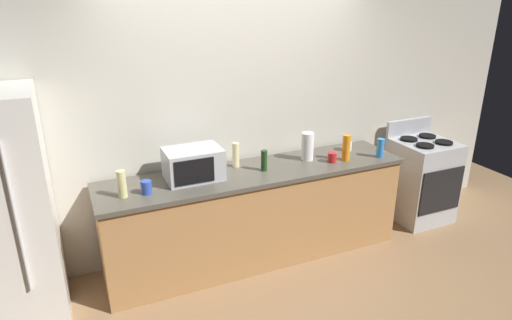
% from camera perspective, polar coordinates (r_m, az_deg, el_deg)
% --- Properties ---
extents(ground_plane, '(8.00, 8.00, 0.00)m').
position_cam_1_polar(ground_plane, '(4.17, 2.31, -14.79)').
color(ground_plane, '#93704C').
extents(back_wall, '(6.40, 0.10, 2.70)m').
position_cam_1_polar(back_wall, '(4.27, -2.25, 6.20)').
color(back_wall, beige).
rests_on(back_wall, ground_plane).
extents(counter_run, '(2.84, 0.64, 0.90)m').
position_cam_1_polar(counter_run, '(4.24, 0.00, -6.94)').
color(counter_run, '#B27F4C').
rests_on(counter_run, ground_plane).
extents(refrigerator, '(0.72, 0.73, 1.80)m').
position_cam_1_polar(refrigerator, '(3.79, -29.79, -5.91)').
color(refrigerator, white).
rests_on(refrigerator, ground_plane).
extents(stove_range, '(0.60, 0.61, 1.08)m').
position_cam_1_polar(stove_range, '(5.29, 20.21, -2.32)').
color(stove_range, '#B7BABF').
rests_on(stove_range, ground_plane).
extents(microwave, '(0.48, 0.35, 0.27)m').
position_cam_1_polar(microwave, '(3.87, -7.98, -0.50)').
color(microwave, '#B7BABF').
rests_on(microwave, counter_run).
extents(paper_towel_roll, '(0.12, 0.12, 0.27)m').
position_cam_1_polar(paper_towel_roll, '(4.29, 6.56, 1.73)').
color(paper_towel_roll, white).
rests_on(paper_towel_roll, counter_run).
extents(bottle_hand_soap, '(0.06, 0.06, 0.23)m').
position_cam_1_polar(bottle_hand_soap, '(4.10, -2.58, 0.65)').
color(bottle_hand_soap, beige).
rests_on(bottle_hand_soap, counter_run).
extents(bottle_spray_cleaner, '(0.07, 0.07, 0.19)m').
position_cam_1_polar(bottle_spray_cleaner, '(4.51, 15.52, 1.49)').
color(bottle_spray_cleaner, '#338CE5').
rests_on(bottle_spray_cleaner, counter_run).
extents(bottle_dish_soap, '(0.08, 0.08, 0.25)m').
position_cam_1_polar(bottle_dish_soap, '(4.34, 11.39, 1.55)').
color(bottle_dish_soap, orange).
rests_on(bottle_dish_soap, counter_run).
extents(bottle_wine, '(0.06, 0.06, 0.19)m').
position_cam_1_polar(bottle_wine, '(4.02, 1.04, -0.07)').
color(bottle_wine, '#1E3F19').
rests_on(bottle_wine, counter_run).
extents(bottle_vinegar, '(0.07, 0.07, 0.22)m').
position_cam_1_polar(bottle_vinegar, '(3.65, -16.69, -2.95)').
color(bottle_vinegar, beige).
rests_on(bottle_vinegar, counter_run).
extents(mug_white, '(0.09, 0.09, 0.09)m').
position_cam_1_polar(mug_white, '(4.63, 11.49, 1.74)').
color(mug_white, white).
rests_on(mug_white, counter_run).
extents(mug_red, '(0.08, 0.08, 0.09)m').
position_cam_1_polar(mug_red, '(4.29, 9.66, 0.34)').
color(mug_red, red).
rests_on(mug_red, counter_run).
extents(mug_blue, '(0.09, 0.09, 0.11)m').
position_cam_1_polar(mug_blue, '(3.68, -13.77, -3.38)').
color(mug_blue, '#2D4CB2').
rests_on(mug_blue, counter_run).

